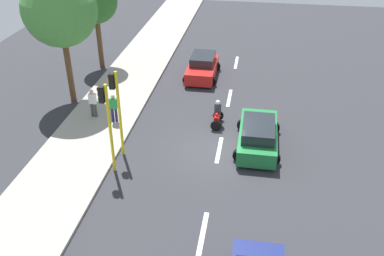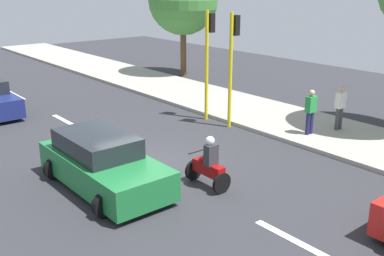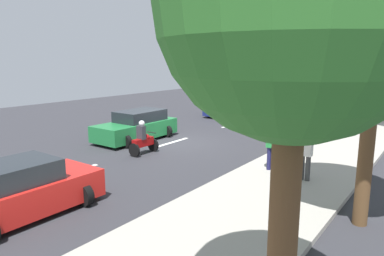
{
  "view_description": "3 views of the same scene",
  "coord_description": "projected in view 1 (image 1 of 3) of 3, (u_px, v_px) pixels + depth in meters",
  "views": [
    {
      "loc": [
        -1.58,
        18.3,
        12.2
      ],
      "look_at": [
        1.41,
        0.04,
        1.2
      ],
      "focal_mm": 40.07,
      "sensor_mm": 36.0,
      "label": 1
    },
    {
      "loc": [
        -7.52,
        -11.37,
        5.59
      ],
      "look_at": [
        1.54,
        -0.42,
        1.0
      ],
      "focal_mm": 42.54,
      "sensor_mm": 36.0,
      "label": 2
    },
    {
      "loc": [
        11.15,
        -13.51,
        4.16
      ],
      "look_at": [
        1.25,
        -0.05,
        0.9
      ],
      "focal_mm": 33.13,
      "sensor_mm": 36.0,
      "label": 3
    }
  ],
  "objects": [
    {
      "name": "street_tree_north",
      "position": [
        95.0,
        2.0,
        29.14
      ],
      "size": [
        3.06,
        3.06,
        6.29
      ],
      "color": "brown",
      "rests_on": "ground"
    },
    {
      "name": "car_green",
      "position": [
        258.0,
        135.0,
        21.88
      ],
      "size": [
        2.32,
        4.53,
        1.52
      ],
      "color": "#1E7238",
      "rests_on": "ground"
    },
    {
      "name": "ground_plane",
      "position": [
        219.0,
        151.0,
        22.0
      ],
      "size": [
        40.0,
        60.0,
        0.1
      ],
      "primitive_type": "cube",
      "color": "#2D2D33"
    },
    {
      "name": "pedestrian_by_tree",
      "position": [
        93.0,
        102.0,
        24.26
      ],
      "size": [
        0.4,
        0.24,
        1.69
      ],
      "color": "#3F3F3F",
      "rests_on": "sidewalk"
    },
    {
      "name": "pedestrian_near_signal",
      "position": [
        114.0,
        107.0,
        23.76
      ],
      "size": [
        0.4,
        0.24,
        1.69
      ],
      "color": "#1E1E4C",
      "rests_on": "sidewalk"
    },
    {
      "name": "lane_stripe_mid",
      "position": [
        219.0,
        150.0,
        21.98
      ],
      "size": [
        0.2,
        2.4,
        0.01
      ],
      "primitive_type": "cube",
      "color": "white",
      "rests_on": "ground"
    },
    {
      "name": "lane_stripe_north",
      "position": [
        229.0,
        98.0,
        27.07
      ],
      "size": [
        0.2,
        2.4,
        0.01
      ],
      "primitive_type": "cube",
      "color": "white",
      "rests_on": "ground"
    },
    {
      "name": "lane_stripe_south",
      "position": [
        203.0,
        233.0,
        16.89
      ],
      "size": [
        0.2,
        2.4,
        0.01
      ],
      "primitive_type": "cube",
      "color": "white",
      "rests_on": "ground"
    },
    {
      "name": "car_red",
      "position": [
        202.0,
        67.0,
        29.55
      ],
      "size": [
        2.27,
        3.96,
        1.52
      ],
      "color": "red",
      "rests_on": "ground"
    },
    {
      "name": "traffic_light_corner",
      "position": [
        117.0,
        102.0,
        20.2
      ],
      "size": [
        0.49,
        0.24,
        4.5
      ],
      "color": "yellow",
      "rests_on": "ground"
    },
    {
      "name": "street_tree_south",
      "position": [
        60.0,
        10.0,
        23.96
      ],
      "size": [
        4.24,
        4.24,
        7.79
      ],
      "color": "brown",
      "rests_on": "ground"
    },
    {
      "name": "lane_stripe_far_north",
      "position": [
        236.0,
        62.0,
        32.15
      ],
      "size": [
        0.2,
        2.4,
        0.01
      ],
      "primitive_type": "cube",
      "color": "white",
      "rests_on": "ground"
    },
    {
      "name": "motorcycle",
      "position": [
        217.0,
        115.0,
        23.84
      ],
      "size": [
        0.6,
        1.3,
        1.53
      ],
      "color": "black",
      "rests_on": "ground"
    },
    {
      "name": "sidewalk",
      "position": [
        89.0,
        137.0,
        22.91
      ],
      "size": [
        4.0,
        60.0,
        0.15
      ],
      "primitive_type": "cube",
      "color": "#9E998E",
      "rests_on": "ground"
    },
    {
      "name": "traffic_light_midblock",
      "position": [
        107.0,
        116.0,
        19.01
      ],
      "size": [
        0.49,
        0.24,
        4.5
      ],
      "color": "yellow",
      "rests_on": "ground"
    }
  ]
}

